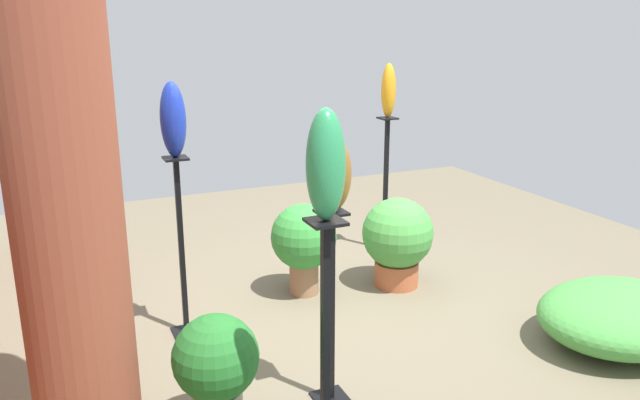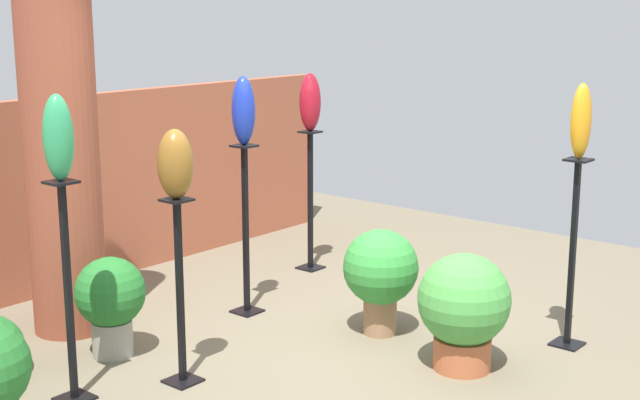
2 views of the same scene
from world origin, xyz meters
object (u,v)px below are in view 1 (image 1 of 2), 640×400
Objects in this scene: pedestal_ruby at (107,219)px; pedestal_amber at (386,190)px; pedestal_jade at (325,366)px; potted_plant_mid_right at (216,365)px; art_vase_bronze at (332,174)px; pedestal_cobalt at (182,255)px; potted_plant_back_center at (397,238)px; art_vase_amber at (388,91)px; brick_pillar at (65,199)px; art_vase_cobalt at (173,120)px; pedestal_bronze at (331,317)px; potted_plant_walkway_edge at (304,240)px; art_vase_ruby at (97,110)px; art_vase_jade at (326,165)px.

pedestal_amber is at bearing -95.66° from pedestal_ruby.
pedestal_jade is 0.73m from potted_plant_mid_right.
pedestal_jade is 3.17× the size of art_vase_bronze.
potted_plant_back_center is at bearing -86.27° from pedestal_cobalt.
art_vase_bronze reaches higher than potted_plant_mid_right.
art_vase_bronze is 0.84× the size of art_vase_amber.
pedestal_jade is (-0.70, -1.03, -0.76)m from brick_pillar.
pedestal_ruby is at bearing 17.60° from pedestal_cobalt.
art_vase_cobalt reaches higher than potted_plant_back_center.
pedestal_cobalt is at bearing 26.91° from art_vase_bronze.
pedestal_bronze is at bearing -94.78° from brick_pillar.
art_vase_amber is at bearing -36.60° from pedestal_bronze.
pedestal_amber is at bearing -60.16° from potted_plant_walkway_edge.
potted_plant_back_center is (1.90, -1.54, -0.19)m from pedestal_jade.
pedestal_amber reaches higher than potted_plant_walkway_edge.
art_vase_ruby is at bearing 7.05° from potted_plant_mid_right.
pedestal_jade is at bearing 145.24° from art_vase_amber.
potted_plant_walkway_edge is (0.29, -1.05, -1.10)m from art_vase_cobalt.
pedestal_cobalt reaches higher than potted_plant_mid_right.
art_vase_ruby is 0.65× the size of potted_plant_walkway_edge.
art_vase_bronze is at bearing -153.09° from art_vase_cobalt.
pedestal_cobalt is 1.10m from potted_plant_walkway_edge.
pedestal_ruby is at bearing 12.85° from art_vase_jade.
art_vase_cobalt is at bearing -162.40° from pedestal_ruby.
pedestal_bronze is 1.81m from potted_plant_back_center.
art_vase_jade is at bearing -170.46° from art_vase_cobalt.
art_vase_bronze is (-1.19, -0.61, 0.79)m from pedestal_cobalt.
art_vase_cobalt reaches higher than art_vase_bronze.
pedestal_amber is 2.62× the size of art_vase_amber.
pedestal_amber is 1.71× the size of potted_plant_back_center.
potted_plant_walkway_edge is at bearing -52.47° from brick_pillar.
brick_pillar is 1.34m from art_vase_bronze.
potted_plant_mid_right is (-0.13, -0.65, -0.98)m from brick_pillar.
potted_plant_mid_right is at bearing 124.56° from potted_plant_back_center.
potted_plant_mid_right is at bearing 91.11° from pedestal_bronze.
pedestal_amber is 2.74m from art_vase_ruby.
pedestal_cobalt is (-0.95, 2.19, -0.01)m from pedestal_amber.
potted_plant_mid_right is (-1.21, 0.08, -1.16)m from art_vase_cobalt.
pedestal_ruby is 2.48× the size of art_vase_ruby.
pedestal_ruby is at bearing 17.60° from art_vase_cobalt.
art_vase_ruby is at bearing 17.60° from pedestal_cobalt.
pedestal_jade reaches higher than pedestal_ruby.
art_vase_amber is 2.39m from art_vase_cobalt.
pedestal_ruby is 1.60m from art_vase_cobalt.
pedestal_bronze is 2.67m from pedestal_amber.
pedestal_bronze is 2.38× the size of art_vase_jade.
pedestal_ruby reaches higher than potted_plant_walkway_edge.
art_vase_bronze reaches higher than pedestal_jade.
pedestal_jade is 2.67× the size of art_vase_ruby.
pedestal_jade is 1.96× the size of potted_plant_mid_right.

